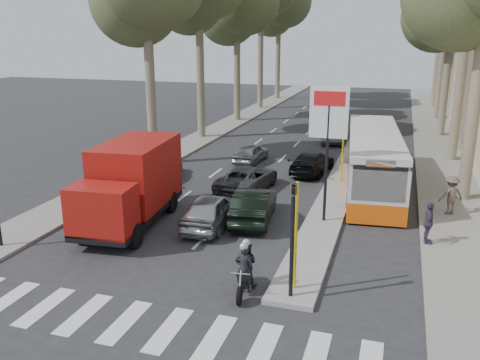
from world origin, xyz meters
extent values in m
plane|color=#28282B|center=(0.00, 0.00, 0.00)|extent=(120.00, 120.00, 0.00)
cube|color=gray|center=(8.60, 25.00, 0.06)|extent=(3.20, 70.00, 0.12)
cube|color=gray|center=(-8.00, 28.00, 0.06)|extent=(2.40, 64.00, 0.12)
cube|color=gray|center=(3.25, 11.00, 0.08)|extent=(1.50, 26.00, 0.16)
cylinder|color=yellow|center=(3.25, -1.00, 1.75)|extent=(0.10, 0.10, 3.50)
cylinder|color=yellow|center=(3.25, 5.00, 1.75)|extent=(0.10, 0.10, 3.50)
cylinder|color=yellow|center=(3.25, 11.00, 1.75)|extent=(0.10, 0.10, 3.50)
cylinder|color=black|center=(3.25, 5.00, 2.60)|extent=(0.12, 0.12, 5.20)
cube|color=white|center=(3.25, 5.00, 4.60)|extent=(1.50, 0.10, 2.00)
cube|color=red|center=(3.25, 4.94, 5.15)|extent=(1.20, 0.02, 0.55)
cylinder|color=black|center=(3.25, -1.50, 1.60)|extent=(0.12, 0.12, 3.20)
imported|color=black|center=(3.25, -1.50, 3.10)|extent=(0.16, 0.41, 1.00)
cylinder|color=#6B604C|center=(-8.00, 12.00, 4.20)|extent=(0.56, 0.56, 8.40)
sphere|color=#404A29|center=(-9.00, 12.60, 9.30)|extent=(5.20, 5.20, 5.20)
cylinder|color=#6B604C|center=(-8.10, 20.00, 4.48)|extent=(0.56, 0.56, 8.96)
cylinder|color=#6B604C|center=(-7.90, 28.00, 4.06)|extent=(0.56, 0.56, 8.12)
sphere|color=#404A29|center=(-8.90, 28.60, 8.99)|extent=(5.20, 5.20, 5.20)
cylinder|color=#6B604C|center=(-8.00, 36.00, 4.76)|extent=(0.56, 0.56, 9.52)
sphere|color=#404A29|center=(-9.00, 36.60, 10.54)|extent=(5.20, 5.20, 5.20)
cylinder|color=#6B604C|center=(-8.10, 44.00, 4.34)|extent=(0.56, 0.56, 8.68)
sphere|color=#404A29|center=(-9.10, 44.60, 9.61)|extent=(5.20, 5.20, 5.20)
sphere|color=#404A29|center=(-7.20, 43.20, 10.85)|extent=(5.80, 5.80, 5.80)
cylinder|color=#6B604C|center=(9.00, 10.00, 4.20)|extent=(0.56, 0.56, 8.40)
cylinder|color=#6B604C|center=(9.10, 18.00, 4.62)|extent=(0.56, 0.56, 9.24)
cylinder|color=#6B604C|center=(8.90, 26.00, 3.92)|extent=(0.56, 0.56, 7.84)
sphere|color=#404A29|center=(7.90, 26.60, 8.68)|extent=(5.20, 5.20, 5.20)
cylinder|color=#6B604C|center=(9.00, 34.00, 4.48)|extent=(0.56, 0.56, 8.96)
sphere|color=#404A29|center=(8.00, 34.60, 9.92)|extent=(5.20, 5.20, 5.20)
cylinder|color=#6B604C|center=(9.10, 42.00, 4.20)|extent=(0.56, 0.56, 8.40)
sphere|color=#404A29|center=(8.10, 42.60, 9.30)|extent=(5.20, 5.20, 5.20)
sphere|color=#404A29|center=(10.00, 41.20, 10.50)|extent=(5.80, 5.80, 5.80)
imported|color=#ABADB3|center=(-1.10, 3.39, 0.68)|extent=(1.76, 4.03, 1.35)
imported|color=black|center=(0.41, 4.51, 0.69)|extent=(2.00, 4.34, 1.38)
imported|color=#48494F|center=(-1.10, 8.53, 0.62)|extent=(2.46, 4.63, 1.24)
imported|color=black|center=(1.42, 12.68, 0.61)|extent=(2.18, 4.38, 1.22)
imported|color=gray|center=(-2.51, 13.97, 0.58)|extent=(1.60, 3.52, 1.17)
imported|color=#4D5055|center=(1.41, 21.49, 0.72)|extent=(2.11, 4.53, 1.44)
imported|color=black|center=(-6.21, 9.00, 0.61)|extent=(2.22, 4.37, 1.21)
cube|color=black|center=(-4.20, 2.48, 0.57)|extent=(2.87, 6.42, 0.26)
cylinder|color=black|center=(-5.03, 0.31, 0.47)|extent=(0.40, 0.96, 0.93)
cylinder|color=black|center=(-2.97, 0.51, 0.47)|extent=(0.40, 0.96, 0.93)
cylinder|color=black|center=(-5.41, 4.24, 0.47)|extent=(0.40, 0.96, 0.93)
cylinder|color=black|center=(-3.35, 4.44, 0.47)|extent=(0.40, 0.96, 0.93)
cube|color=maroon|center=(-3.97, 0.10, 1.50)|extent=(2.41, 1.67, 1.76)
cube|color=black|center=(-3.90, -0.57, 1.71)|extent=(2.07, 0.28, 0.93)
cube|color=maroon|center=(-4.28, 3.30, 2.02)|extent=(2.80, 4.57, 2.59)
cube|color=#E3570C|center=(4.80, 10.69, 0.52)|extent=(3.42, 11.15, 0.86)
cube|color=beige|center=(4.80, 10.69, 1.67)|extent=(3.42, 11.15, 1.43)
cube|color=black|center=(4.80, 10.69, 1.96)|extent=(3.40, 10.71, 0.81)
cube|color=beige|center=(4.80, 10.69, 2.72)|extent=(3.42, 11.15, 0.29)
cube|color=black|center=(5.32, 5.26, 1.81)|extent=(2.09, 0.26, 1.43)
cube|color=#E3570C|center=(5.32, 5.26, 2.65)|extent=(1.15, 0.17, 0.31)
cylinder|color=black|center=(4.07, 7.09, 0.43)|extent=(0.35, 0.94, 0.92)
cylinder|color=black|center=(6.20, 7.30, 0.43)|extent=(0.35, 0.94, 0.92)
cylinder|color=black|center=(3.42, 13.86, 0.43)|extent=(0.35, 0.94, 0.92)
cylinder|color=black|center=(5.55, 14.07, 0.43)|extent=(0.35, 0.94, 0.92)
cylinder|color=black|center=(1.89, -2.18, 0.29)|extent=(0.16, 0.59, 0.58)
cylinder|color=black|center=(1.73, -0.82, 0.29)|extent=(0.16, 0.59, 0.58)
cylinder|color=silver|center=(1.89, -2.11, 0.64)|extent=(0.10, 0.37, 0.73)
cube|color=black|center=(1.81, -1.45, 0.41)|extent=(0.28, 0.70, 0.27)
cube|color=black|center=(1.83, -1.64, 0.65)|extent=(0.32, 0.44, 0.20)
cube|color=black|center=(1.78, -1.18, 0.60)|extent=(0.32, 0.62, 0.11)
cylinder|color=silver|center=(1.88, -2.06, 0.93)|extent=(0.56, 0.10, 0.04)
imported|color=black|center=(1.81, -1.45, 0.81)|extent=(0.60, 0.43, 1.53)
imported|color=black|center=(1.77, -1.09, 0.76)|extent=(0.74, 0.47, 1.43)
sphere|color=#B2B2B7|center=(1.81, -1.50, 1.53)|extent=(0.25, 0.25, 0.25)
sphere|color=#B2B2B7|center=(1.77, -1.12, 1.47)|extent=(0.25, 0.25, 0.25)
imported|color=#443854|center=(7.20, 3.90, 0.91)|extent=(0.54, 0.96, 1.57)
imported|color=brown|center=(8.23, 7.52, 0.96)|extent=(1.19, 0.93, 1.68)
camera|label=1|loc=(5.86, -14.67, 7.59)|focal=38.00mm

